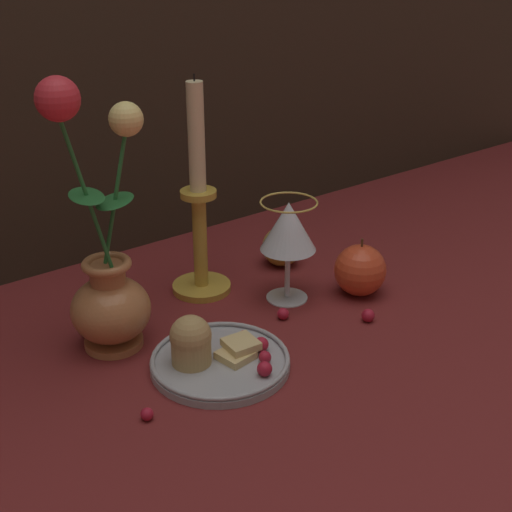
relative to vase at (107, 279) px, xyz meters
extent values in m
plane|color=maroon|center=(0.13, -0.06, -0.10)|extent=(2.40, 2.40, 0.00)
cylinder|color=#B77042|center=(0.00, 0.00, -0.10)|extent=(0.08, 0.08, 0.01)
ellipsoid|color=#B77042|center=(0.00, 0.00, -0.05)|extent=(0.10, 0.10, 0.09)
cylinder|color=#B77042|center=(0.00, 0.00, 0.00)|extent=(0.05, 0.05, 0.04)
torus|color=#B77042|center=(0.00, 0.00, 0.02)|extent=(0.06, 0.06, 0.01)
cylinder|color=#23662D|center=(-0.02, -0.01, 0.13)|extent=(0.05, 0.02, 0.22)
ellipsoid|color=#23662D|center=(-0.02, -0.01, 0.12)|extent=(0.05, 0.08, 0.00)
sphere|color=red|center=(-0.04, -0.01, 0.24)|extent=(0.05, 0.05, 0.05)
cylinder|color=#23662D|center=(0.02, 0.00, 0.11)|extent=(0.05, 0.01, 0.18)
ellipsoid|color=#23662D|center=(0.02, 0.00, 0.10)|extent=(0.08, 0.07, 0.00)
sphere|color=#EFD67A|center=(0.05, 0.00, 0.20)|extent=(0.04, 0.04, 0.04)
cylinder|color=#A3A3A8|center=(0.08, -0.13, -0.10)|extent=(0.18, 0.18, 0.01)
torus|color=#A3A3A8|center=(0.08, -0.13, -0.09)|extent=(0.18, 0.18, 0.01)
cylinder|color=tan|center=(0.05, -0.11, -0.07)|extent=(0.05, 0.05, 0.04)
sphere|color=tan|center=(0.05, -0.11, -0.05)|extent=(0.05, 0.05, 0.05)
cube|color=#DBBC7A|center=(0.10, -0.14, -0.09)|extent=(0.04, 0.04, 0.01)
cube|color=#DBBC7A|center=(0.11, -0.13, -0.08)|extent=(0.04, 0.04, 0.01)
sphere|color=#AD192D|center=(0.11, -0.19, -0.08)|extent=(0.02, 0.02, 0.02)
sphere|color=#AD192D|center=(0.12, -0.17, -0.08)|extent=(0.02, 0.02, 0.02)
sphere|color=#AD192D|center=(0.14, -0.14, -0.08)|extent=(0.02, 0.02, 0.02)
sphere|color=#AD192D|center=(0.14, -0.11, -0.08)|extent=(0.02, 0.02, 0.02)
cylinder|color=silver|center=(0.27, -0.04, -0.10)|extent=(0.06, 0.06, 0.00)
cylinder|color=silver|center=(0.27, -0.04, -0.06)|extent=(0.01, 0.01, 0.08)
cone|color=silver|center=(0.27, -0.04, 0.02)|extent=(0.08, 0.08, 0.07)
cone|color=#E5CC66|center=(0.27, -0.04, 0.01)|extent=(0.07, 0.07, 0.05)
torus|color=gold|center=(0.27, -0.04, 0.05)|extent=(0.08, 0.08, 0.00)
cylinder|color=gold|center=(0.18, 0.06, -0.10)|extent=(0.09, 0.09, 0.01)
cylinder|color=gold|center=(0.18, 0.06, -0.02)|extent=(0.02, 0.02, 0.14)
cylinder|color=gold|center=(0.18, 0.06, 0.06)|extent=(0.05, 0.05, 0.01)
cylinder|color=beige|center=(0.18, 0.06, 0.14)|extent=(0.02, 0.02, 0.16)
cylinder|color=black|center=(0.18, 0.06, 0.22)|extent=(0.00, 0.00, 0.01)
sphere|color=#D14223|center=(0.37, -0.09, -0.06)|extent=(0.08, 0.08, 0.08)
cylinder|color=#4C3319|center=(0.37, -0.09, -0.02)|extent=(0.00, 0.00, 0.01)
sphere|color=#B2932D|center=(0.34, 0.06, -0.07)|extent=(0.06, 0.06, 0.06)
cylinder|color=#4C3319|center=(0.34, 0.06, -0.03)|extent=(0.00, 0.00, 0.01)
sphere|color=#AD192D|center=(-0.04, -0.17, -0.09)|extent=(0.02, 0.02, 0.02)
sphere|color=#AD192D|center=(0.32, -0.16, -0.09)|extent=(0.02, 0.02, 0.02)
sphere|color=#AD192D|center=(0.22, -0.08, -0.09)|extent=(0.02, 0.02, 0.02)
camera|label=1|loc=(-0.34, -0.76, 0.41)|focal=50.00mm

